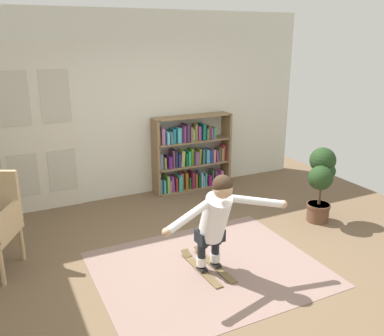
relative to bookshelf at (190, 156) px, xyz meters
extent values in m
plane|color=brown|center=(-0.86, -2.39, -0.57)|extent=(7.20, 7.20, 0.00)
cube|color=silver|center=(-0.86, 0.21, 0.88)|extent=(6.00, 0.10, 2.90)
cube|color=beige|center=(-2.61, 0.16, 0.60)|extent=(0.55, 0.04, 2.35)
cube|color=beige|center=(-2.61, 0.14, 1.12)|extent=(0.41, 0.01, 0.76)
cube|color=beige|center=(-2.61, 0.14, 0.01)|extent=(0.41, 0.01, 0.64)
cube|color=beige|center=(-2.06, 0.16, 0.60)|extent=(0.55, 0.04, 2.35)
cube|color=beige|center=(-2.06, 0.14, 1.12)|extent=(0.41, 0.01, 0.76)
cube|color=beige|center=(-2.06, 0.14, 0.01)|extent=(0.41, 0.01, 0.64)
cube|color=beige|center=(-2.33, 0.16, 1.83)|extent=(1.22, 0.04, 0.10)
cube|color=#866B62|center=(-0.94, -2.42, -0.57)|extent=(2.45, 1.99, 0.01)
cube|color=olive|center=(-0.61, 0.00, 0.06)|extent=(0.04, 0.30, 1.26)
cube|color=olive|center=(0.71, 0.00, 0.06)|extent=(0.04, 0.30, 1.26)
cube|color=olive|center=(0.05, 0.00, -0.56)|extent=(1.32, 0.30, 0.02)
cube|color=olive|center=(0.05, 0.00, -0.15)|extent=(1.32, 0.30, 0.02)
cube|color=olive|center=(0.05, 0.00, 0.27)|extent=(1.32, 0.30, 0.02)
cube|color=olive|center=(0.05, 0.00, 0.68)|extent=(1.32, 0.30, 0.02)
cube|color=teal|center=(-0.56, 0.00, -0.44)|extent=(0.06, 0.18, 0.24)
cube|color=#4DBCC8|center=(-0.50, -0.01, -0.44)|extent=(0.03, 0.21, 0.23)
cube|color=#72AC51|center=(-0.44, -0.01, -0.41)|extent=(0.04, 0.23, 0.29)
cube|color=#A96060|center=(-0.39, -0.02, -0.45)|extent=(0.04, 0.19, 0.20)
cube|color=purple|center=(-0.35, -0.01, -0.42)|extent=(0.06, 0.18, 0.26)
cube|color=maroon|center=(-0.29, 0.00, -0.43)|extent=(0.03, 0.23, 0.24)
cube|color=teal|center=(-0.22, -0.02, -0.42)|extent=(0.06, 0.24, 0.26)
cube|color=#AF507F|center=(-0.16, 0.02, -0.42)|extent=(0.06, 0.14, 0.28)
cube|color=#8A5918|center=(-0.09, 0.00, -0.41)|extent=(0.05, 0.19, 0.29)
cube|color=#2C5531|center=(-0.03, -0.01, -0.45)|extent=(0.03, 0.16, 0.20)
cube|color=maroon|center=(0.02, -0.01, -0.41)|extent=(0.04, 0.21, 0.29)
cube|color=brown|center=(0.09, 0.02, -0.43)|extent=(0.04, 0.24, 0.25)
cube|color=#0D4E14|center=(0.15, -0.01, -0.45)|extent=(0.04, 0.20, 0.21)
cube|color=#839BCD|center=(0.19, 0.00, -0.42)|extent=(0.03, 0.24, 0.26)
cube|color=#4999D3|center=(0.24, -0.01, -0.46)|extent=(0.04, 0.16, 0.18)
cube|color=#48B184|center=(0.29, 0.00, -0.44)|extent=(0.03, 0.15, 0.23)
cube|color=#7E1562|center=(0.35, -0.01, -0.46)|extent=(0.06, 0.20, 0.18)
cube|color=#355A3B|center=(0.42, -0.01, -0.42)|extent=(0.03, 0.16, 0.27)
cube|color=#512F5E|center=(0.47, -0.01, -0.42)|extent=(0.04, 0.19, 0.26)
cube|color=#6C1F56|center=(0.54, 0.02, -0.45)|extent=(0.05, 0.16, 0.20)
cube|color=#C878B7|center=(0.61, 0.02, -0.44)|extent=(0.05, 0.17, 0.22)
cube|color=#67497A|center=(-0.57, 0.00, -0.04)|extent=(0.03, 0.21, 0.19)
cube|color=#60859F|center=(-0.53, 0.01, -0.01)|extent=(0.05, 0.15, 0.25)
cube|color=#9B8644|center=(-0.47, 0.01, -0.05)|extent=(0.04, 0.18, 0.18)
cube|color=#531F76|center=(-0.39, 0.00, -0.04)|extent=(0.06, 0.23, 0.20)
cube|color=#643C58|center=(-0.32, 0.01, 0.01)|extent=(0.03, 0.20, 0.29)
cube|color=navy|center=(-0.28, 0.01, 0.01)|extent=(0.03, 0.21, 0.29)
cube|color=navy|center=(-0.22, 0.01, -0.03)|extent=(0.05, 0.21, 0.22)
cube|color=#949F55|center=(-0.16, 0.01, -0.01)|extent=(0.08, 0.20, 0.27)
cube|color=#18652D|center=(-0.09, -0.01, -0.04)|extent=(0.03, 0.16, 0.20)
cube|color=#2DBE83|center=(-0.03, 0.01, -0.02)|extent=(0.04, 0.17, 0.24)
cube|color=#558E1C|center=(0.03, 0.01, 0.00)|extent=(0.04, 0.14, 0.28)
cube|color=#6E457C|center=(0.08, -0.01, -0.02)|extent=(0.06, 0.24, 0.23)
cube|color=olive|center=(0.15, -0.02, -0.01)|extent=(0.07, 0.16, 0.27)
cube|color=#275D5D|center=(0.22, 0.01, -0.02)|extent=(0.05, 0.22, 0.24)
cube|color=#4F98BD|center=(0.30, -0.01, -0.02)|extent=(0.06, 0.19, 0.23)
cube|color=navy|center=(0.36, 0.00, -0.02)|extent=(0.05, 0.23, 0.23)
cube|color=#C57B85|center=(0.44, -0.01, -0.03)|extent=(0.05, 0.17, 0.22)
cube|color=#923B81|center=(0.49, 0.01, -0.04)|extent=(0.04, 0.21, 0.20)
cube|color=#3D603C|center=(0.55, 0.01, -0.03)|extent=(0.04, 0.17, 0.21)
cube|color=#AF7958|center=(0.59, -0.01, -0.02)|extent=(0.03, 0.19, 0.23)
cube|color=#B1383F|center=(0.64, 0.00, 0.00)|extent=(0.04, 0.15, 0.27)
cube|color=olive|center=(-0.57, 0.02, 0.39)|extent=(0.05, 0.17, 0.24)
cube|color=#975F9F|center=(-0.50, 0.02, 0.41)|extent=(0.06, 0.23, 0.27)
cube|color=#5CBCD8|center=(-0.43, -0.02, 0.38)|extent=(0.04, 0.21, 0.20)
cube|color=#3C6570|center=(-0.37, -0.02, 0.38)|extent=(0.05, 0.21, 0.21)
cube|color=teal|center=(-0.31, 0.00, 0.39)|extent=(0.05, 0.18, 0.23)
cube|color=#44B8C8|center=(-0.22, -0.02, 0.40)|extent=(0.06, 0.18, 0.25)
cube|color=#40204E|center=(-0.16, 0.01, 0.40)|extent=(0.04, 0.17, 0.25)
cube|color=#935481|center=(-0.12, 0.01, 0.41)|extent=(0.03, 0.20, 0.26)
cube|color=#452557|center=(-0.07, -0.01, 0.42)|extent=(0.05, 0.24, 0.29)
cube|color=brown|center=(-0.01, -0.02, 0.40)|extent=(0.04, 0.23, 0.25)
cube|color=#C6B77D|center=(0.04, -0.01, 0.37)|extent=(0.04, 0.15, 0.19)
cube|color=olive|center=(0.09, -0.02, 0.41)|extent=(0.05, 0.14, 0.28)
cube|color=#87398A|center=(0.15, -0.01, 0.39)|extent=(0.05, 0.15, 0.23)
cube|color=#136456|center=(0.23, 0.01, 0.41)|extent=(0.06, 0.22, 0.27)
cube|color=#3D865C|center=(0.30, 0.01, 0.37)|extent=(0.03, 0.22, 0.19)
cube|color=brown|center=(0.34, 0.02, 0.39)|extent=(0.04, 0.20, 0.23)
cube|color=purple|center=(0.38, -0.01, 0.37)|extent=(0.04, 0.18, 0.20)
cube|color=#338B49|center=(0.45, 0.00, 0.37)|extent=(0.05, 0.15, 0.19)
cylinder|color=tan|center=(-3.02, -1.74, -0.36)|extent=(0.07, 0.07, 0.42)
cylinder|color=tan|center=(-2.79, -1.28, -0.36)|extent=(0.07, 0.07, 0.42)
cube|color=tan|center=(-2.90, -1.52, 0.05)|extent=(0.31, 0.53, 0.28)
cylinder|color=brown|center=(1.06, -1.98, -0.44)|extent=(0.31, 0.31, 0.26)
cylinder|color=brown|center=(1.06, -1.98, -0.33)|extent=(0.33, 0.33, 0.04)
cylinder|color=#4C3823|center=(1.06, -1.98, -0.13)|extent=(0.04, 0.04, 0.36)
sphere|color=#1E3819|center=(1.12, -1.95, 0.13)|extent=(0.25, 0.25, 0.25)
sphere|color=#1E3819|center=(1.12, -1.91, 0.30)|extent=(0.36, 0.36, 0.36)
sphere|color=#1E3819|center=(1.14, -2.01, 0.17)|extent=(0.21, 0.21, 0.21)
sphere|color=#1E3819|center=(0.96, -2.06, 0.12)|extent=(0.33, 0.33, 0.33)
cube|color=brown|center=(-1.03, -2.42, -0.56)|extent=(0.12, 0.78, 0.01)
cube|color=brown|center=(-1.05, -2.07, -0.53)|extent=(0.09, 0.12, 0.06)
cube|color=black|center=(-1.03, -2.44, -0.53)|extent=(0.09, 0.12, 0.04)
cube|color=brown|center=(-0.85, -2.42, -0.56)|extent=(0.12, 0.78, 0.01)
cube|color=brown|center=(-0.87, -2.06, -0.53)|extent=(0.09, 0.12, 0.06)
cube|color=black|center=(-0.85, -2.44, -0.53)|extent=(0.09, 0.12, 0.04)
cylinder|color=white|center=(-1.03, -2.42, -0.45)|extent=(0.11, 0.11, 0.10)
cylinder|color=black|center=(-1.03, -2.42, -0.25)|extent=(0.09, 0.09, 0.30)
cylinder|color=black|center=(-1.03, -2.45, -0.14)|extent=(0.11, 0.11, 0.22)
cylinder|color=white|center=(-0.85, -2.42, -0.45)|extent=(0.11, 0.11, 0.10)
cylinder|color=black|center=(-0.85, -2.42, -0.25)|extent=(0.09, 0.09, 0.30)
cylinder|color=black|center=(-0.85, -2.44, -0.14)|extent=(0.11, 0.11, 0.22)
cube|color=black|center=(-0.94, -2.45, -0.14)|extent=(0.31, 0.19, 0.14)
cylinder|color=white|center=(-0.94, -2.53, 0.11)|extent=(0.30, 0.45, 0.58)
sphere|color=tan|center=(-0.93, -2.68, 0.48)|extent=(0.21, 0.21, 0.20)
sphere|color=#382619|center=(-0.93, -2.67, 0.52)|extent=(0.22, 0.22, 0.21)
cylinder|color=white|center=(-1.35, -2.73, 0.28)|extent=(0.57, 0.29, 0.18)
sphere|color=tan|center=(-1.61, -2.84, 0.22)|extent=(0.09, 0.09, 0.09)
cylinder|color=white|center=(-0.51, -2.70, 0.28)|extent=(0.58, 0.25, 0.18)
sphere|color=tan|center=(-0.24, -2.78, 0.22)|extent=(0.09, 0.09, 0.09)
camera|label=1|loc=(-2.90, -6.00, 1.94)|focal=38.51mm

